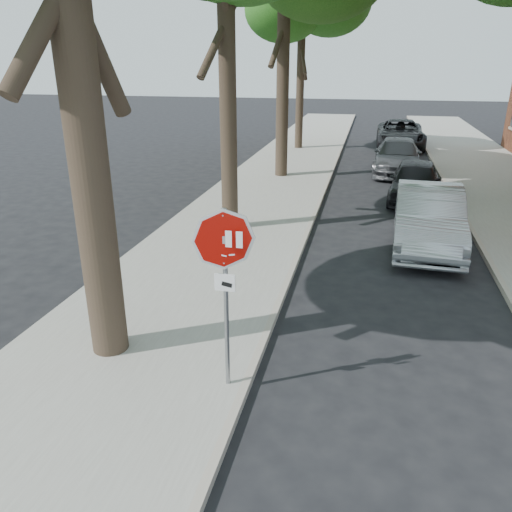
{
  "coord_description": "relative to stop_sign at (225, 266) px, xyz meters",
  "views": [
    {
      "loc": [
        1.01,
        -5.77,
        4.43
      ],
      "look_at": [
        -0.33,
        0.16,
        2.05
      ],
      "focal_mm": 35.0,
      "sensor_mm": 36.0,
      "label": 1
    }
  ],
  "objects": [
    {
      "name": "ground",
      "position": [
        0.7,
        0.03,
        -1.95
      ],
      "size": [
        120.0,
        120.0,
        0.0
      ],
      "primitive_type": "plane",
      "color": "black",
      "rests_on": "ground"
    },
    {
      "name": "sidewalk_left",
      "position": [
        -1.8,
        12.03,
        -1.89
      ],
      "size": [
        4.0,
        55.0,
        0.12
      ],
      "primitive_type": "cube",
      "color": "gray",
      "rests_on": "ground"
    },
    {
      "name": "curb_left",
      "position": [
        0.25,
        12.03,
        -1.88
      ],
      "size": [
        0.12,
        55.0,
        0.13
      ],
      "primitive_type": "cube",
      "color": "#9E9384",
      "rests_on": "ground"
    },
    {
      "name": "curb_right",
      "position": [
        4.65,
        12.03,
        -1.88
      ],
      "size": [
        0.12,
        55.0,
        0.13
      ],
      "primitive_type": "cube",
      "color": "#9E9384",
      "rests_on": "ground"
    },
    {
      "name": "stop_sign",
      "position": [
        0.0,
        0.0,
        0.0
      ],
      "size": [
        0.76,
        0.34,
        2.61
      ],
      "color": "gray",
      "rests_on": "sidewalk_left"
    },
    {
      "name": "car_a",
      "position": [
        3.3,
        11.54,
        -1.27
      ],
      "size": [
        1.98,
        4.09,
        1.35
      ],
      "primitive_type": "imported",
      "rotation": [
        0.0,
        0.0,
        -0.1
      ],
      "color": "black",
      "rests_on": "ground"
    },
    {
      "name": "car_b",
      "position": [
        3.3,
        6.98,
        -1.19
      ],
      "size": [
        1.81,
        4.64,
        1.51
      ],
      "primitive_type": "imported",
      "rotation": [
        0.0,
        0.0,
        -0.05
      ],
      "color": "#A0A4A7",
      "rests_on": "ground"
    },
    {
      "name": "car_c",
      "position": [
        2.9,
        16.18,
        -1.26
      ],
      "size": [
        2.11,
        4.79,
        1.37
      ],
      "primitive_type": "imported",
      "rotation": [
        0.0,
        0.0,
        -0.04
      ],
      "color": "#444549",
      "rests_on": "ground"
    },
    {
      "name": "car_d",
      "position": [
        3.3,
        22.91,
        -1.21
      ],
      "size": [
        2.47,
        5.33,
        1.48
      ],
      "primitive_type": "imported",
      "rotation": [
        0.0,
        0.0,
        -0.0
      ],
      "color": "black",
      "rests_on": "ground"
    }
  ]
}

